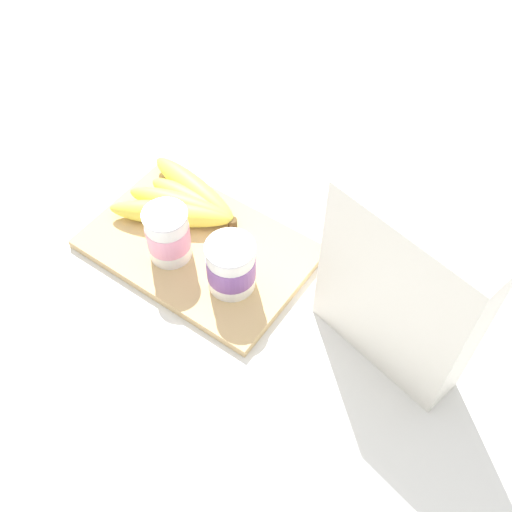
% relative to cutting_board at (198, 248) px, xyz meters
% --- Properties ---
extents(ground_plane, '(2.40, 2.40, 0.00)m').
position_rel_cutting_board_xyz_m(ground_plane, '(0.00, 0.00, -0.01)').
color(ground_plane, silver).
extents(cutting_board, '(0.33, 0.21, 0.01)m').
position_rel_cutting_board_xyz_m(cutting_board, '(0.00, 0.00, 0.00)').
color(cutting_board, tan).
rests_on(cutting_board, ground_plane).
extents(cereal_box, '(0.21, 0.10, 0.25)m').
position_rel_cutting_board_xyz_m(cereal_box, '(-0.30, -0.01, 0.12)').
color(cereal_box, white).
rests_on(cereal_box, ground_plane).
extents(yogurt_cup_front, '(0.07, 0.07, 0.08)m').
position_rel_cutting_board_xyz_m(yogurt_cup_front, '(-0.08, 0.03, 0.05)').
color(yogurt_cup_front, white).
rests_on(yogurt_cup_front, cutting_board).
extents(yogurt_cup_back, '(0.06, 0.06, 0.09)m').
position_rel_cutting_board_xyz_m(yogurt_cup_back, '(0.02, 0.04, 0.05)').
color(yogurt_cup_back, white).
rests_on(yogurt_cup_back, cutting_board).
extents(banana_bunch, '(0.19, 0.16, 0.04)m').
position_rel_cutting_board_xyz_m(banana_bunch, '(0.06, -0.04, 0.03)').
color(banana_bunch, '#EBDE4A').
rests_on(banana_bunch, cutting_board).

